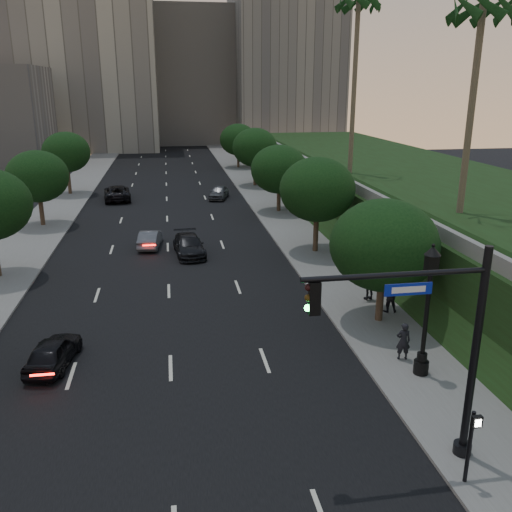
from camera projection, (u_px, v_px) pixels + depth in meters
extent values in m
plane|color=black|center=(172.00, 442.00, 17.91)|extent=(160.00, 160.00, 0.00)
cube|color=black|center=(167.00, 224.00, 46.16)|extent=(16.00, 140.00, 0.02)
cube|color=slate|center=(285.00, 219.00, 47.71)|extent=(4.50, 140.00, 0.15)
cube|color=slate|center=(41.00, 228.00, 44.57)|extent=(4.50, 140.00, 0.15)
cube|color=black|center=(422.00, 198.00, 47.04)|extent=(18.00, 90.00, 4.00)
cube|color=slate|center=(329.00, 173.00, 45.04)|extent=(0.35, 90.00, 0.70)
cube|color=gray|center=(83.00, 59.00, 97.61)|extent=(26.00, 20.00, 32.00)
cube|color=#AAA59C|center=(192.00, 77.00, 110.98)|extent=(22.00, 18.00, 26.00)
cube|color=gray|center=(284.00, 50.00, 106.58)|extent=(20.00, 22.00, 36.00)
cylinder|color=#38281C|center=(380.00, 296.00, 26.59)|extent=(0.36, 0.36, 2.86)
ellipsoid|color=black|center=(384.00, 245.00, 25.81)|extent=(5.20, 5.20, 4.42)
cylinder|color=#38281C|center=(316.00, 231.00, 37.84)|extent=(0.36, 0.36, 3.21)
ellipsoid|color=black|center=(317.00, 189.00, 36.96)|extent=(5.20, 5.20, 4.42)
cylinder|color=#38281C|center=(279.00, 197.00, 50.13)|extent=(0.36, 0.36, 2.86)
ellipsoid|color=black|center=(279.00, 169.00, 49.35)|extent=(5.20, 5.20, 4.42)
cylinder|color=#38281C|center=(255.00, 173.00, 63.26)|extent=(0.36, 0.36, 3.21)
ellipsoid|color=black|center=(255.00, 147.00, 62.39)|extent=(5.20, 5.20, 4.42)
cylinder|color=#38281C|center=(238.00, 158.00, 77.44)|extent=(0.36, 0.36, 2.86)
ellipsoid|color=black|center=(238.00, 140.00, 76.66)|extent=(5.20, 5.20, 4.42)
cylinder|color=#38281C|center=(41.00, 209.00, 45.08)|extent=(0.36, 0.36, 2.99)
ellipsoid|color=black|center=(37.00, 176.00, 44.27)|extent=(5.00, 5.00, 4.25)
cylinder|color=#38281C|center=(69.00, 180.00, 58.23)|extent=(0.36, 0.36, 3.26)
ellipsoid|color=black|center=(66.00, 152.00, 57.34)|extent=(5.00, 5.00, 4.25)
cylinder|color=#4C4233|center=(471.00, 109.00, 30.77)|extent=(0.40, 0.40, 12.00)
cylinder|color=#4C4233|center=(354.00, 86.00, 45.23)|extent=(0.40, 0.40, 14.50)
cylinder|color=black|center=(474.00, 358.00, 16.16)|extent=(0.24, 0.24, 7.00)
cylinder|color=black|center=(462.00, 450.00, 17.14)|extent=(0.56, 0.56, 0.50)
cylinder|color=black|center=(396.00, 275.00, 14.91)|extent=(5.40, 0.16, 0.16)
cube|color=black|center=(314.00, 298.00, 14.72)|extent=(0.32, 0.22, 0.95)
sphere|color=black|center=(308.00, 287.00, 14.60)|extent=(0.20, 0.20, 0.20)
sphere|color=#3F2B0A|center=(308.00, 298.00, 14.69)|extent=(0.20, 0.20, 0.20)
sphere|color=#19F24C|center=(308.00, 308.00, 14.78)|extent=(0.20, 0.20, 0.20)
cube|color=#0C21A8|center=(408.00, 289.00, 15.11)|extent=(1.40, 0.05, 0.35)
cylinder|color=black|center=(421.00, 369.00, 21.89)|extent=(0.60, 0.60, 0.70)
cylinder|color=black|center=(422.00, 358.00, 21.74)|extent=(0.40, 0.40, 0.40)
cylinder|color=black|center=(427.00, 313.00, 21.15)|extent=(0.18, 0.18, 3.60)
cube|color=black|center=(432.00, 263.00, 20.54)|extent=(0.42, 0.42, 0.70)
cone|color=black|center=(433.00, 251.00, 20.39)|extent=(0.64, 0.64, 0.35)
sphere|color=black|center=(433.00, 245.00, 20.33)|extent=(0.14, 0.14, 0.14)
cylinder|color=black|center=(469.00, 449.00, 15.63)|extent=(0.12, 0.12, 2.50)
cube|color=black|center=(477.00, 422.00, 15.14)|extent=(0.30, 0.14, 0.35)
cube|color=white|center=(478.00, 423.00, 15.07)|extent=(0.18, 0.02, 0.22)
imported|color=black|center=(53.00, 352.00, 22.65)|extent=(2.10, 3.95, 1.28)
imported|color=#585A60|center=(150.00, 239.00, 39.45)|extent=(1.79, 4.01, 1.28)
imported|color=black|center=(117.00, 193.00, 55.73)|extent=(3.13, 5.78, 1.54)
imported|color=black|center=(189.00, 245.00, 37.65)|extent=(2.33, 4.86, 1.37)
imported|color=#4C4E52|center=(219.00, 192.00, 56.44)|extent=(2.72, 4.37, 1.39)
imported|color=black|center=(403.00, 341.00, 22.85)|extent=(0.66, 0.49, 1.66)
imported|color=black|center=(389.00, 295.00, 27.69)|extent=(0.94, 0.77, 1.80)
imported|color=black|center=(370.00, 283.00, 29.23)|extent=(1.16, 0.68, 1.86)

